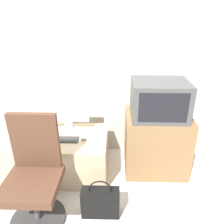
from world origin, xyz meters
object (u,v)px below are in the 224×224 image
Objects in this scene: main_monitor at (68,113)px; office_chair at (34,178)px; keyboard at (63,140)px; mouse at (83,139)px; handbag at (100,202)px; crt_tv at (159,99)px.

office_chair is (-0.15, -0.78, -0.26)m from main_monitor.
keyboard is 0.34× the size of office_chair.
keyboard is 4.92× the size of mouse.
mouse is at bearing -49.24° from main_monitor.
office_chair is at bearing -177.84° from handbag.
main_monitor is 0.84m from office_chair.
handbag is (-0.59, -0.67, -0.76)m from crt_tv.
main_monitor is 0.31m from keyboard.
keyboard is (-0.02, -0.23, -0.20)m from main_monitor.
main_monitor is 1.42× the size of keyboard.
office_chair is at bearing -122.21° from mouse.
handbag is (0.22, -0.53, -0.35)m from mouse.
crt_tv is 0.59× the size of office_chair.
mouse is at bearing 112.04° from handbag.
main_monitor is 0.48× the size of office_chair.
main_monitor is at bearing 78.87° from office_chair.
crt_tv is (1.02, 0.14, 0.42)m from keyboard.
office_chair is (-1.15, -0.69, -0.48)m from crt_tv.
main_monitor is 0.81× the size of crt_tv.
keyboard is 0.76m from handbag.
mouse is 0.91m from crt_tv.
crt_tv reaches higher than main_monitor.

